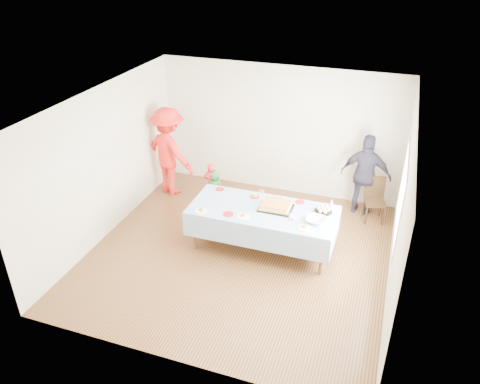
# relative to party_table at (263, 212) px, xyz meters

# --- Properties ---
(ground) EXTENTS (5.00, 5.00, 0.00)m
(ground) POSITION_rel_party_table_xyz_m (-0.33, -0.30, -0.72)
(ground) COLOR #452813
(ground) RESTS_ON ground
(room_walls) EXTENTS (5.04, 5.04, 2.72)m
(room_walls) POSITION_rel_party_table_xyz_m (-0.27, -0.30, 1.05)
(room_walls) COLOR #BCB399
(room_walls) RESTS_ON ground
(party_table) EXTENTS (2.50, 1.10, 0.78)m
(party_table) POSITION_rel_party_table_xyz_m (0.00, 0.00, 0.00)
(party_table) COLOR brown
(party_table) RESTS_ON ground
(birthday_cake) EXTENTS (0.56, 0.43, 0.10)m
(birthday_cake) POSITION_rel_party_table_xyz_m (0.20, 0.10, 0.10)
(birthday_cake) COLOR black
(birthday_cake) RESTS_ON party_table
(rolls_tray) EXTENTS (0.30, 0.30, 0.09)m
(rolls_tray) POSITION_rel_party_table_xyz_m (0.98, 0.26, 0.09)
(rolls_tray) COLOR black
(rolls_tray) RESTS_ON party_table
(punch_bowl) EXTENTS (0.32, 0.32, 0.08)m
(punch_bowl) POSITION_rel_party_table_xyz_m (0.93, -0.11, 0.09)
(punch_bowl) COLOR silver
(punch_bowl) RESTS_ON party_table
(party_hat) EXTENTS (0.10, 0.10, 0.17)m
(party_hat) POSITION_rel_party_table_xyz_m (1.09, 0.42, 0.14)
(party_hat) COLOR silver
(party_hat) RESTS_ON party_table
(fork_pile) EXTENTS (0.24, 0.18, 0.07)m
(fork_pile) POSITION_rel_party_table_xyz_m (0.56, -0.15, 0.09)
(fork_pile) COLOR white
(fork_pile) RESTS_ON party_table
(plate_red_far_a) EXTENTS (0.16, 0.16, 0.01)m
(plate_red_far_a) POSITION_rel_party_table_xyz_m (-0.95, 0.42, 0.06)
(plate_red_far_a) COLOR red
(plate_red_far_a) RESTS_ON party_table
(plate_red_far_b) EXTENTS (0.16, 0.16, 0.01)m
(plate_red_far_b) POSITION_rel_party_table_xyz_m (-0.26, 0.36, 0.06)
(plate_red_far_b) COLOR red
(plate_red_far_b) RESTS_ON party_table
(plate_red_far_c) EXTENTS (0.16, 0.16, 0.01)m
(plate_red_far_c) POSITION_rel_party_table_xyz_m (0.13, 0.41, 0.06)
(plate_red_far_c) COLOR red
(plate_red_far_c) RESTS_ON party_table
(plate_red_far_d) EXTENTS (0.17, 0.17, 0.01)m
(plate_red_far_d) POSITION_rel_party_table_xyz_m (0.54, 0.44, 0.06)
(plate_red_far_d) COLOR red
(plate_red_far_d) RESTS_ON party_table
(plate_red_near) EXTENTS (0.18, 0.18, 0.01)m
(plate_red_near) POSITION_rel_party_table_xyz_m (-0.50, -0.34, 0.06)
(plate_red_near) COLOR red
(plate_red_near) RESTS_ON party_table
(plate_white_left) EXTENTS (0.21, 0.21, 0.01)m
(plate_white_left) POSITION_rel_party_table_xyz_m (-0.97, -0.40, 0.06)
(plate_white_left) COLOR white
(plate_white_left) RESTS_ON party_table
(plate_white_mid) EXTENTS (0.22, 0.22, 0.01)m
(plate_white_mid) POSITION_rel_party_table_xyz_m (-0.25, -0.34, 0.06)
(plate_white_mid) COLOR white
(plate_white_mid) RESTS_ON party_table
(plate_white_right) EXTENTS (0.21, 0.21, 0.01)m
(plate_white_right) POSITION_rel_party_table_xyz_m (0.78, -0.34, 0.06)
(plate_white_right) COLOR white
(plate_white_right) RESTS_ON party_table
(dining_chair) EXTENTS (0.45, 0.45, 0.87)m
(dining_chair) POSITION_rel_party_table_xyz_m (1.76, 1.63, -0.24)
(dining_chair) COLOR black
(dining_chair) RESTS_ON ground
(toddler_left) EXTENTS (0.35, 0.24, 0.91)m
(toddler_left) POSITION_rel_party_table_xyz_m (-1.42, 1.14, -0.27)
(toddler_left) COLOR red
(toddler_left) RESTS_ON ground
(toddler_mid) EXTENTS (0.39, 0.28, 0.75)m
(toddler_mid) POSITION_rel_party_table_xyz_m (-1.36, 1.14, -0.35)
(toddler_mid) COLOR #22662A
(toddler_mid) RESTS_ON ground
(toddler_right) EXTENTS (0.45, 0.39, 0.78)m
(toddler_right) POSITION_rel_party_table_xyz_m (-0.25, 0.67, -0.33)
(toddler_right) COLOR #CF7560
(toddler_right) RESTS_ON ground
(adult_left) EXTENTS (1.38, 1.09, 1.88)m
(adult_left) POSITION_rel_party_table_xyz_m (-2.43, 1.34, 0.21)
(adult_left) COLOR red
(adult_left) RESTS_ON ground
(adult_right) EXTENTS (1.00, 0.49, 1.65)m
(adult_right) POSITION_rel_party_table_xyz_m (1.52, 1.79, 0.10)
(adult_right) COLOR #2C2939
(adult_right) RESTS_ON ground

